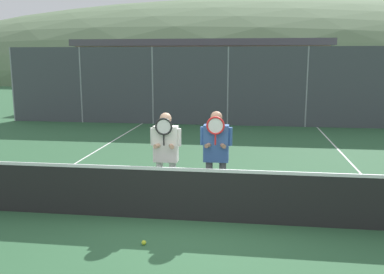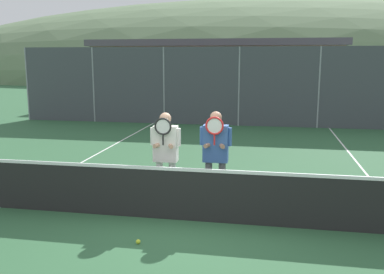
{
  "view_description": "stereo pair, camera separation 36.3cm",
  "coord_description": "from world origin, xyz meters",
  "px_view_note": "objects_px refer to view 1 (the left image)",
  "views": [
    {
      "loc": [
        0.94,
        -6.82,
        2.72
      ],
      "look_at": [
        -0.14,
        0.95,
        1.27
      ],
      "focal_mm": 40.0,
      "sensor_mm": 36.0,
      "label": 1
    },
    {
      "loc": [
        1.3,
        -6.76,
        2.72
      ],
      "look_at": [
        -0.14,
        0.95,
        1.27
      ],
      "focal_mm": 40.0,
      "sensor_mm": 36.0,
      "label": 2
    }
  ],
  "objects_px": {
    "car_far_left": "(105,96)",
    "car_center": "(314,99)",
    "car_left_of_center": "(209,96)",
    "player_center_left": "(216,150)",
    "player_leftmost": "(166,151)",
    "tennis_ball_on_court": "(144,243)"
  },
  "relations": [
    {
      "from": "car_far_left",
      "to": "car_center",
      "type": "height_order",
      "value": "car_far_left"
    },
    {
      "from": "car_left_of_center",
      "to": "player_center_left",
      "type": "bearing_deg",
      "value": -83.8
    },
    {
      "from": "player_center_left",
      "to": "car_far_left",
      "type": "relative_size",
      "value": 0.39
    },
    {
      "from": "player_leftmost",
      "to": "tennis_ball_on_court",
      "type": "height_order",
      "value": "player_leftmost"
    },
    {
      "from": "player_leftmost",
      "to": "player_center_left",
      "type": "height_order",
      "value": "player_center_left"
    },
    {
      "from": "car_left_of_center",
      "to": "tennis_ball_on_court",
      "type": "relative_size",
      "value": 59.34
    },
    {
      "from": "player_leftmost",
      "to": "tennis_ball_on_court",
      "type": "distance_m",
      "value": 2.04
    },
    {
      "from": "car_far_left",
      "to": "car_left_of_center",
      "type": "xyz_separation_m",
      "value": [
        5.04,
        0.17,
        0.05
      ]
    },
    {
      "from": "player_leftmost",
      "to": "player_center_left",
      "type": "relative_size",
      "value": 0.98
    },
    {
      "from": "car_center",
      "to": "tennis_ball_on_court",
      "type": "relative_size",
      "value": 61.18
    },
    {
      "from": "car_left_of_center",
      "to": "car_far_left",
      "type": "bearing_deg",
      "value": -178.08
    },
    {
      "from": "player_center_left",
      "to": "car_center",
      "type": "bearing_deg",
      "value": 74.62
    },
    {
      "from": "car_far_left",
      "to": "tennis_ball_on_court",
      "type": "xyz_separation_m",
      "value": [
        5.5,
        -14.23,
        -0.85
      ]
    },
    {
      "from": "player_leftmost",
      "to": "tennis_ball_on_court",
      "type": "bearing_deg",
      "value": -89.63
    },
    {
      "from": "car_far_left",
      "to": "player_leftmost",
      "type": "bearing_deg",
      "value": -66.23
    },
    {
      "from": "player_leftmost",
      "to": "car_center",
      "type": "height_order",
      "value": "player_leftmost"
    },
    {
      "from": "player_center_left",
      "to": "car_far_left",
      "type": "bearing_deg",
      "value": 117.35
    },
    {
      "from": "car_far_left",
      "to": "car_left_of_center",
      "type": "bearing_deg",
      "value": 1.92
    },
    {
      "from": "car_left_of_center",
      "to": "tennis_ball_on_court",
      "type": "xyz_separation_m",
      "value": [
        0.45,
        -14.4,
        -0.9
      ]
    },
    {
      "from": "tennis_ball_on_court",
      "to": "car_left_of_center",
      "type": "bearing_deg",
      "value": 91.81
    },
    {
      "from": "player_center_left",
      "to": "car_left_of_center",
      "type": "xyz_separation_m",
      "value": [
        -1.36,
        12.56,
        -0.13
      ]
    },
    {
      "from": "car_left_of_center",
      "to": "car_center",
      "type": "distance_m",
      "value": 4.83
    }
  ]
}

